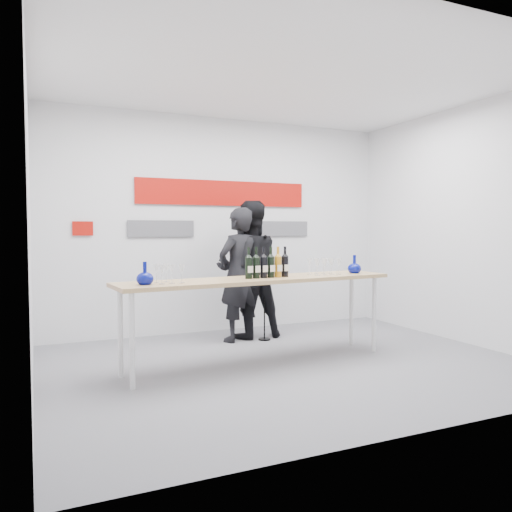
{
  "coord_description": "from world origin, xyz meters",
  "views": [
    {
      "loc": [
        -2.48,
        -4.67,
        1.43
      ],
      "look_at": [
        -0.28,
        0.24,
        1.15
      ],
      "focal_mm": 35.0,
      "sensor_mm": 36.0,
      "label": 1
    }
  ],
  "objects_px": {
    "presenter_right": "(249,269)",
    "mic_stand": "(265,308)",
    "tasting_table": "(260,284)",
    "presenter_left": "(238,275)"
  },
  "relations": [
    {
      "from": "presenter_right",
      "to": "presenter_left",
      "type": "bearing_deg",
      "value": 34.18
    },
    {
      "from": "tasting_table",
      "to": "presenter_right",
      "type": "bearing_deg",
      "value": 66.35
    },
    {
      "from": "tasting_table",
      "to": "mic_stand",
      "type": "relative_size",
      "value": 2.28
    },
    {
      "from": "presenter_left",
      "to": "mic_stand",
      "type": "height_order",
      "value": "presenter_left"
    },
    {
      "from": "tasting_table",
      "to": "presenter_left",
      "type": "distance_m",
      "value": 1.12
    },
    {
      "from": "presenter_left",
      "to": "mic_stand",
      "type": "bearing_deg",
      "value": 141.44
    },
    {
      "from": "presenter_right",
      "to": "mic_stand",
      "type": "xyz_separation_m",
      "value": [
        0.12,
        -0.23,
        -0.49
      ]
    },
    {
      "from": "presenter_left",
      "to": "presenter_right",
      "type": "xyz_separation_m",
      "value": [
        0.21,
        0.14,
        0.05
      ]
    },
    {
      "from": "presenter_right",
      "to": "mic_stand",
      "type": "height_order",
      "value": "presenter_right"
    },
    {
      "from": "presenter_right",
      "to": "mic_stand",
      "type": "relative_size",
      "value": 1.33
    }
  ]
}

